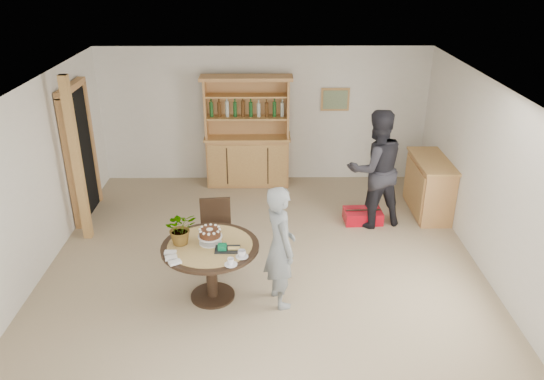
{
  "coord_description": "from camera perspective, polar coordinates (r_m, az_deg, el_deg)",
  "views": [
    {
      "loc": [
        0.05,
        -5.97,
        4.04
      ],
      "look_at": [
        0.12,
        0.6,
        1.05
      ],
      "focal_mm": 35.0,
      "sensor_mm": 36.0,
      "label": 1
    }
  ],
  "objects": [
    {
      "name": "coffee_cup_b",
      "position": [
        6.1,
        -4.46,
        -7.74
      ],
      "size": [
        0.15,
        0.15,
        0.08
      ],
      "color": "white",
      "rests_on": "dining_table"
    },
    {
      "name": "birthday_cake",
      "position": [
        6.51,
        -6.69,
        -4.72
      ],
      "size": [
        0.3,
        0.3,
        0.2
      ],
      "color": "white",
      "rests_on": "dining_table"
    },
    {
      "name": "dining_table",
      "position": [
        6.61,
        -6.61,
        -7.04
      ],
      "size": [
        1.2,
        1.2,
        0.76
      ],
      "color": "black",
      "rests_on": "ground"
    },
    {
      "name": "sideboard",
      "position": [
        9.13,
        16.57,
        0.41
      ],
      "size": [
        0.54,
        1.26,
        0.94
      ],
      "color": "#B0854A",
      "rests_on": "ground"
    },
    {
      "name": "coffee_cup_a",
      "position": [
        6.24,
        -3.26,
        -6.88
      ],
      "size": [
        0.15,
        0.15,
        0.09
      ],
      "color": "white",
      "rests_on": "dining_table"
    },
    {
      "name": "room_shell",
      "position": [
        6.4,
        -1.0,
        3.43
      ],
      "size": [
        6.04,
        7.04,
        2.52
      ],
      "color": "white",
      "rests_on": "ground"
    },
    {
      "name": "adult_person",
      "position": [
        8.35,
        11.05,
        2.26
      ],
      "size": [
        1.07,
        0.92,
        1.89
      ],
      "primitive_type": "imported",
      "rotation": [
        0.0,
        0.0,
        3.4
      ],
      "color": "black",
      "rests_on": "ground"
    },
    {
      "name": "napkins",
      "position": [
        6.31,
        -10.69,
        -7.15
      ],
      "size": [
        0.24,
        0.33,
        0.03
      ],
      "color": "white",
      "rests_on": "dining_table"
    },
    {
      "name": "doorway",
      "position": [
        9.0,
        -19.99,
        3.94
      ],
      "size": [
        0.13,
        1.1,
        2.18
      ],
      "color": "black",
      "rests_on": "ground"
    },
    {
      "name": "dining_chair",
      "position": [
        7.35,
        -6.04,
        -4.12
      ],
      "size": [
        0.46,
        0.46,
        0.95
      ],
      "rotation": [
        0.0,
        0.0,
        0.1
      ],
      "color": "black",
      "rests_on": "ground"
    },
    {
      "name": "gift_tray",
      "position": [
        6.39,
        -4.87,
        -6.25
      ],
      "size": [
        0.3,
        0.2,
        0.08
      ],
      "color": "black",
      "rests_on": "dining_table"
    },
    {
      "name": "hutch",
      "position": [
        9.81,
        -2.63,
        4.47
      ],
      "size": [
        1.62,
        0.54,
        2.04
      ],
      "color": "#B0854A",
      "rests_on": "ground"
    },
    {
      "name": "ground",
      "position": [
        7.21,
        -0.92,
        -9.62
      ],
      "size": [
        7.0,
        7.0,
        0.0
      ],
      "primitive_type": "plane",
      "color": "tan",
      "rests_on": "ground"
    },
    {
      "name": "pine_post",
      "position": [
        8.17,
        -20.27,
        2.94
      ],
      "size": [
        0.12,
        0.12,
        2.5
      ],
      "primitive_type": "cube",
      "color": "tan",
      "rests_on": "ground"
    },
    {
      "name": "red_suitcase",
      "position": [
        8.72,
        9.73,
        -2.76
      ],
      "size": [
        0.62,
        0.43,
        0.21
      ],
      "rotation": [
        0.0,
        0.0,
        0.04
      ],
      "color": "#B80918",
      "rests_on": "ground"
    },
    {
      "name": "flower_vase",
      "position": [
        6.51,
        -9.8,
        -4.02
      ],
      "size": [
        0.47,
        0.44,
        0.42
      ],
      "primitive_type": "imported",
      "rotation": [
        0.0,
        0.0,
        0.35
      ],
      "color": "#3F7233",
      "rests_on": "dining_table"
    },
    {
      "name": "teen_boy",
      "position": [
        6.39,
        0.86,
        -6.12
      ],
      "size": [
        0.54,
        0.66,
        1.57
      ],
      "primitive_type": "imported",
      "rotation": [
        0.0,
        0.0,
        1.9
      ],
      "color": "gray",
      "rests_on": "ground"
    }
  ]
}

